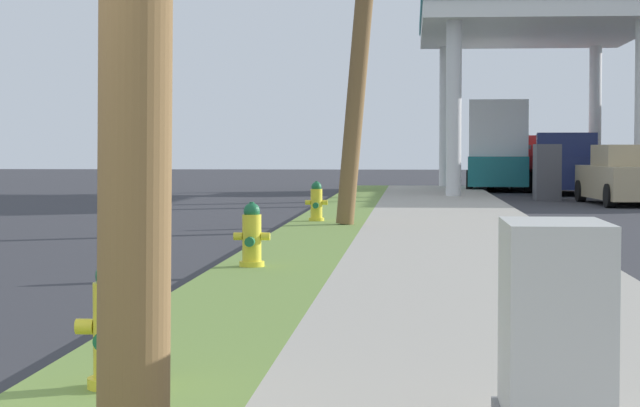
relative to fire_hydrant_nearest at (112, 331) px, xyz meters
name	(u,v)px	position (x,y,z in m)	size (l,w,h in m)	color
fire_hydrant_nearest	(112,331)	(0.00, 0.00, 0.00)	(0.42, 0.38, 0.74)	yellow
fire_hydrant_second	(252,238)	(-0.15, 7.05, 0.00)	(0.42, 0.38, 0.74)	yellow
fire_hydrant_third	(316,204)	(-0.11, 15.79, 0.00)	(0.42, 0.37, 0.74)	yellow
utility_cabinet	(555,335)	(2.37, -0.88, 0.14)	(0.54, 0.86, 1.01)	slate
car_tan_by_near_pump	(628,177)	(7.32, 25.46, 0.28)	(2.23, 4.62, 1.57)	tan
truck_red_at_forecourt	(512,163)	(5.41, 39.10, 0.47)	(2.17, 5.42, 1.97)	red
truck_teal_on_apron	(499,148)	(4.72, 36.34, 1.04)	(2.56, 6.53, 3.11)	#197075
truck_navy_at_far_bay	(565,166)	(6.62, 32.99, 0.47)	(2.54, 5.55, 1.97)	navy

